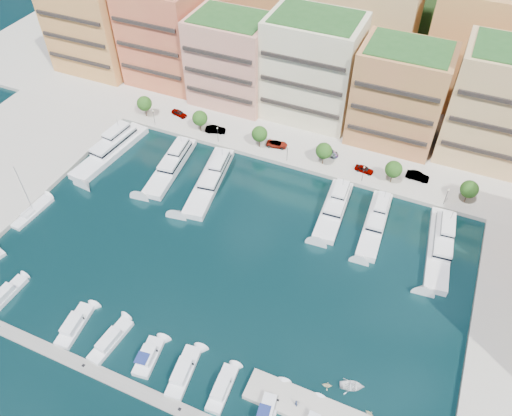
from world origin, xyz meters
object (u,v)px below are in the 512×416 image
at_px(cruiser_3, 110,341).
at_px(cruiser_2, 75,325).
at_px(yacht_0, 112,148).
at_px(tender_1, 327,385).
at_px(tree_3, 324,151).
at_px(car_2, 277,144).
at_px(tree_2, 260,134).
at_px(cruiser_5, 183,372).
at_px(tree_5, 469,189).
at_px(car_3, 328,151).
at_px(lamppost_2, 287,151).
at_px(tree_0, 144,104).
at_px(yacht_1, 172,164).
at_px(car_5, 418,176).
at_px(lamppost_0, 154,115).
at_px(cruiser_6, 222,389).
at_px(car_0, 179,113).
at_px(yacht_5, 376,221).
at_px(cruiser_0, 5,296).
at_px(lamppost_4, 447,194).
at_px(cruiser_7, 268,409).
at_px(lamppost_1, 218,132).
at_px(yacht_4, 335,207).
at_px(car_4, 364,169).
at_px(yacht_6, 440,244).
at_px(tender_3, 369,413).
at_px(yacht_2, 211,178).
at_px(tree_1, 200,118).
at_px(tree_4, 394,169).
at_px(car_1, 215,130).
at_px(lamppost_3, 364,172).
at_px(sailboat_1, 32,213).
at_px(person_0, 296,403).
at_px(cruiser_4, 148,357).

bearing_deg(cruiser_3, cruiser_2, 179.96).
height_order(yacht_0, tender_1, yacht_0).
bearing_deg(tree_3, car_2, 172.00).
distance_m(tree_2, cruiser_5, 59.40).
bearing_deg(tree_5, car_3, 173.12).
bearing_deg(yacht_0, lamppost_2, 17.63).
xyz_separation_m(tree_0, yacht_1, (15.94, -14.24, -3.65)).
bearing_deg(tree_3, tree_5, 0.00).
distance_m(tree_3, car_5, 21.68).
xyz_separation_m(tree_3, lamppost_0, (-44.00, -2.30, -0.92)).
distance_m(cruiser_6, car_0, 75.00).
relative_size(yacht_5, cruiser_2, 2.16).
bearing_deg(cruiser_5, cruiser_0, 180.00).
height_order(lamppost_4, cruiser_2, lamppost_4).
height_order(lamppost_0, cruiser_7, lamppost_0).
height_order(lamppost_1, yacht_4, yacht_4).
xyz_separation_m(lamppost_1, tender_1, (43.54, -48.55, -3.40)).
height_order(lamppost_0, car_5, lamppost_0).
height_order(cruiser_2, car_3, car_3).
bearing_deg(cruiser_7, yacht_4, 94.52).
bearing_deg(yacht_1, cruiser_5, -57.74).
bearing_deg(cruiser_3, car_4, 64.62).
bearing_deg(tree_5, yacht_4, -152.88).
height_order(yacht_1, car_2, yacht_1).
relative_size(yacht_6, car_3, 4.07).
height_order(yacht_1, tender_3, yacht_1).
relative_size(yacht_2, car_2, 4.65).
bearing_deg(cruiser_3, tree_1, 103.11).
distance_m(cruiser_2, car_5, 77.47).
height_order(tree_2, tree_4, same).
distance_m(lamppost_2, cruiser_6, 56.88).
relative_size(tree_1, lamppost_1, 1.35).
xyz_separation_m(car_2, car_3, (12.13, 2.15, 0.08)).
relative_size(yacht_4, car_5, 3.56).
relative_size(cruiser_3, car_3, 1.73).
relative_size(tree_4, lamppost_2, 1.35).
height_order(tender_1, car_1, car_1).
bearing_deg(yacht_4, car_4, 79.12).
bearing_deg(lamppost_3, car_2, 169.74).
bearing_deg(sailboat_1, yacht_4, 24.30).
relative_size(tree_4, person_0, 3.47).
bearing_deg(lamppost_3, lamppost_2, 180.00).
relative_size(cruiser_3, tender_3, 6.80).
xyz_separation_m(tree_1, yacht_5, (47.96, -13.27, -3.53)).
relative_size(lamppost_3, cruiser_4, 0.57).
bearing_deg(cruiser_5, lamppost_4, 59.88).
distance_m(tender_1, car_1, 69.13).
bearing_deg(tree_2, lamppost_1, -167.05).
bearing_deg(tree_2, cruiser_6, -72.26).
bearing_deg(cruiser_2, tender_1, 9.46).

